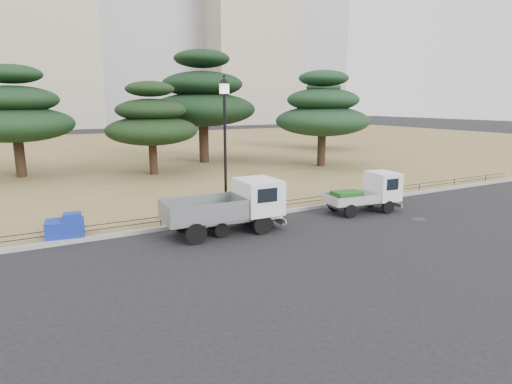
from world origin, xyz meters
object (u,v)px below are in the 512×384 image
truck_kei_front (246,209)px  street_lamp (225,124)px  tarp_pile (66,227)px  truck_large (230,204)px  truck_kei_rear (367,193)px

truck_kei_front → street_lamp: size_ratio=0.56×
street_lamp → tarp_pile: street_lamp is taller
truck_kei_front → tarp_pile: truck_kei_front is taller
truck_kei_front → street_lamp: 3.75m
truck_large → street_lamp: 3.59m
street_lamp → tarp_pile: bearing=178.1°
truck_large → tarp_pile: (-5.86, 2.02, -0.63)m
tarp_pile → truck_kei_rear: bearing=-9.3°
truck_large → truck_kei_front: size_ratio=1.42×
truck_large → street_lamp: street_lamp is taller
truck_large → tarp_pile: 6.23m
street_lamp → tarp_pile: size_ratio=4.11×
truck_large → tarp_pile: bearing=162.8°
truck_kei_front → street_lamp: (-0.08, 1.75, 3.32)m
truck_kei_rear → truck_kei_front: bearing=-175.1°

